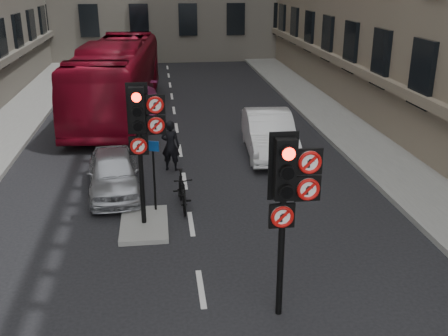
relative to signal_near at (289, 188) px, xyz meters
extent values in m
cube|color=gray|center=(5.71, 11.01, -2.50)|extent=(3.00, 50.00, 0.16)
cube|color=gray|center=(-2.69, 4.01, -2.52)|extent=(1.20, 2.00, 0.12)
cylinder|color=black|center=(-0.09, 0.01, -1.38)|extent=(0.12, 0.12, 2.40)
cube|color=black|center=(-0.09, 0.01, 0.37)|extent=(0.36, 0.28, 1.10)
cube|color=black|center=(-0.09, 0.14, 0.37)|extent=(0.52, 0.03, 1.25)
cylinder|color=#FF1407|center=(-0.09, -0.24, 0.72)|extent=(0.22, 0.01, 0.22)
cylinder|color=black|center=(-0.09, -0.24, 0.37)|extent=(0.22, 0.01, 0.22)
cylinder|color=black|center=(-0.09, -0.24, 0.02)|extent=(0.22, 0.01, 0.22)
cube|color=black|center=(0.33, -0.01, 0.49)|extent=(0.47, 0.05, 0.47)
cylinder|color=white|center=(0.33, -0.05, 0.49)|extent=(0.41, 0.02, 0.41)
torus|color=#BF0C0A|center=(0.33, -0.07, 0.49)|extent=(0.41, 0.06, 0.41)
cube|color=#BF0C0A|center=(0.33, -0.07, 0.49)|extent=(0.25, 0.01, 0.25)
cube|color=black|center=(0.33, -0.01, -0.01)|extent=(0.47, 0.05, 0.47)
cylinder|color=white|center=(0.33, -0.05, -0.01)|extent=(0.41, 0.02, 0.41)
torus|color=#BF0C0A|center=(0.33, -0.07, -0.01)|extent=(0.41, 0.06, 0.41)
cube|color=#BF0C0A|center=(0.33, -0.07, -0.01)|extent=(0.25, 0.01, 0.25)
cube|color=black|center=(-0.11, -0.01, -0.51)|extent=(0.47, 0.05, 0.47)
cylinder|color=white|center=(-0.11, -0.05, -0.51)|extent=(0.41, 0.02, 0.41)
torus|color=#BF0C0A|center=(-0.11, -0.07, -0.51)|extent=(0.41, 0.06, 0.41)
cube|color=#BF0C0A|center=(-0.11, -0.07, -0.51)|extent=(0.25, 0.01, 0.25)
cylinder|color=black|center=(-2.69, 4.01, -1.26)|extent=(0.12, 0.12, 2.40)
cube|color=black|center=(-2.69, 4.01, 0.49)|extent=(0.36, 0.28, 1.10)
cube|color=black|center=(-2.69, 4.14, 0.49)|extent=(0.52, 0.03, 1.25)
cylinder|color=#FF1407|center=(-2.69, 3.76, 0.84)|extent=(0.22, 0.02, 0.22)
cylinder|color=black|center=(-2.69, 3.76, 0.49)|extent=(0.22, 0.02, 0.22)
cylinder|color=black|center=(-2.69, 3.76, 0.14)|extent=(0.22, 0.02, 0.22)
cube|color=black|center=(-2.27, 3.99, 0.61)|extent=(0.47, 0.05, 0.47)
cylinder|color=white|center=(-2.27, 3.95, 0.61)|extent=(0.41, 0.02, 0.41)
torus|color=#BF0C0A|center=(-2.27, 3.93, 0.61)|extent=(0.41, 0.06, 0.41)
cube|color=#BF0C0A|center=(-2.27, 3.93, 0.61)|extent=(0.25, 0.02, 0.25)
cube|color=black|center=(-2.27, 3.99, 0.11)|extent=(0.47, 0.05, 0.47)
cylinder|color=white|center=(-2.27, 3.95, 0.11)|extent=(0.41, 0.02, 0.41)
torus|color=#BF0C0A|center=(-2.27, 3.93, 0.11)|extent=(0.41, 0.06, 0.41)
cube|color=#BF0C0A|center=(-2.27, 3.93, 0.11)|extent=(0.25, 0.02, 0.25)
cube|color=black|center=(-2.71, 3.99, -0.39)|extent=(0.47, 0.05, 0.47)
cylinder|color=white|center=(-2.71, 3.95, -0.39)|extent=(0.41, 0.02, 0.41)
torus|color=#BF0C0A|center=(-2.71, 3.93, -0.39)|extent=(0.41, 0.06, 0.41)
cube|color=#BF0C0A|center=(-2.71, 3.93, -0.39)|extent=(0.25, 0.02, 0.25)
imported|color=#A3A5AB|center=(-3.58, 6.36, -1.96)|extent=(1.84, 3.80, 1.25)
imported|color=white|center=(1.67, 9.32, -1.83)|extent=(1.89, 4.63, 1.50)
imported|color=#C53A8C|center=(-3.19, 14.48, -1.90)|extent=(2.27, 4.84, 1.37)
imported|color=maroon|center=(-3.99, 15.71, -0.94)|extent=(3.70, 11.96, 3.28)
imported|color=black|center=(-1.65, 5.01, -2.06)|extent=(0.58, 1.76, 1.04)
imported|color=black|center=(-1.86, 8.05, -1.74)|extent=(0.71, 0.57, 1.68)
cylinder|color=black|center=(-2.39, 4.76, -1.51)|extent=(0.06, 0.06, 1.90)
cube|color=#0D3F92|center=(-2.39, 4.71, -0.65)|extent=(0.33, 0.15, 0.27)
camera|label=1|loc=(-2.18, -8.20, 3.52)|focal=42.00mm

